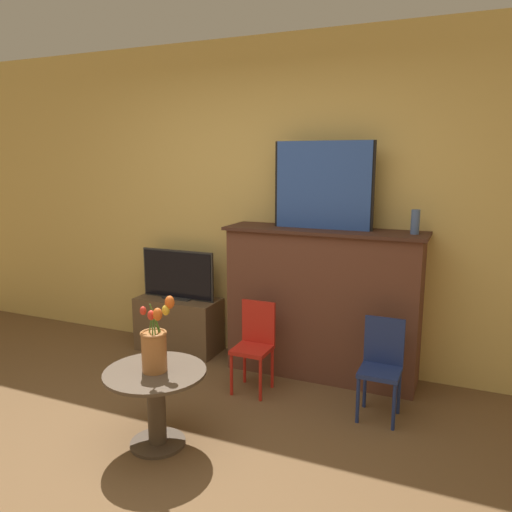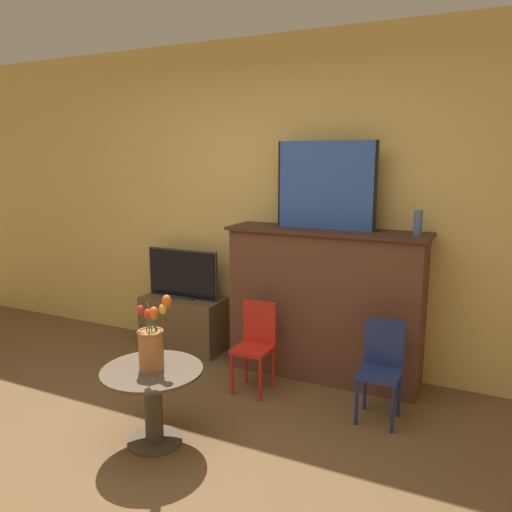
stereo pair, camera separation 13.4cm
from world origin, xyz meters
name	(u,v)px [view 1 (the left image)]	position (x,y,z in m)	size (l,w,h in m)	color
ground_plane	(120,501)	(0.00, 0.00, 0.00)	(14.00, 14.00, 0.00)	brown
wall_back	(273,204)	(0.00, 2.13, 1.35)	(8.00, 0.06, 2.70)	#E0BC66
fireplace_mantel	(322,302)	(0.51, 1.91, 0.61)	(1.56, 0.42, 1.19)	brown
painting	(323,185)	(0.49, 1.91, 1.53)	(0.78, 0.03, 0.67)	black
mantel_candle	(415,222)	(1.18, 1.91, 1.28)	(0.06, 0.06, 0.18)	#4C6699
tv_stand	(179,324)	(-0.83, 1.90, 0.24)	(0.76, 0.35, 0.49)	brown
tv_monitor	(178,275)	(-0.83, 1.91, 0.70)	(0.71, 0.12, 0.44)	#2D2D2D
chair_red	(255,341)	(0.12, 1.45, 0.38)	(0.27, 0.27, 0.67)	red
chair_blue	(382,362)	(1.07, 1.43, 0.38)	(0.27, 0.27, 0.67)	navy
side_table	(156,396)	(-0.12, 0.52, 0.32)	(0.61, 0.61, 0.48)	#4C3D2D
vase_tulips	(155,345)	(-0.11, 0.52, 0.64)	(0.19, 0.19, 0.45)	#AD6B38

